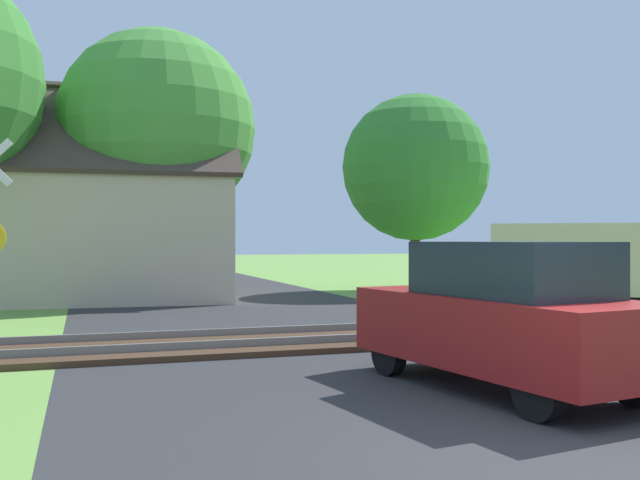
# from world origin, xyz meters

# --- Properties ---
(ground_plane) EXTENTS (160.00, 160.00, 0.00)m
(ground_plane) POSITION_xyz_m (0.00, 0.00, 0.00)
(ground_plane) COLOR #6B9942
(road_asphalt) EXTENTS (8.31, 80.00, 0.01)m
(road_asphalt) POSITION_xyz_m (0.00, 2.00, 0.00)
(road_asphalt) COLOR #2D2D30
(road_asphalt) RESTS_ON ground
(rail_track) EXTENTS (60.00, 2.60, 0.22)m
(rail_track) POSITION_xyz_m (0.00, 7.04, 0.06)
(rail_track) COLOR #422D1E
(rail_track) RESTS_ON ground
(house) EXTENTS (8.65, 6.91, 6.55)m
(house) POSITION_xyz_m (-3.57, 17.91, 2.06)
(house) COLOR #C6B293
(house) RESTS_ON ground
(tree_right) EXTENTS (5.13, 5.13, 6.90)m
(tree_right) POSITION_xyz_m (7.28, 17.82, 4.33)
(tree_right) COLOR #513823
(tree_right) RESTS_ON ground
(tree_center) EXTENTS (6.01, 6.01, 8.22)m
(tree_center) POSITION_xyz_m (-1.66, 17.41, 5.21)
(tree_center) COLOR #513823
(tree_center) RESTS_ON ground
(mail_truck) EXTENTS (5.10, 4.28, 2.24)m
(mail_truck) POSITION_xyz_m (8.69, 11.49, 1.24)
(mail_truck) COLOR beige
(mail_truck) RESTS_ON ground
(parked_car) EXTENTS (2.24, 4.21, 1.78)m
(parked_car) POSITION_xyz_m (0.98, 2.58, 0.89)
(parked_car) COLOR maroon
(parked_car) RESTS_ON ground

